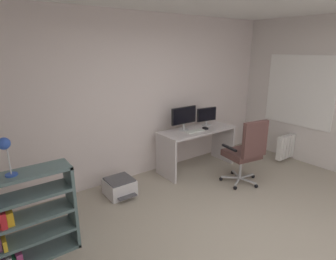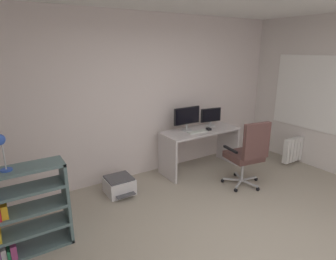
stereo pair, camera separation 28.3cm
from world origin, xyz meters
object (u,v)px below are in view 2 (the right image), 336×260
at_px(desk, 200,141).
at_px(monitor_secondary, 211,116).
at_px(keyboard, 197,132).
at_px(computer_mouse, 209,129).
at_px(monitor_main, 187,117).
at_px(radiator, 298,148).
at_px(bookshelf, 10,217).
at_px(desk_lamp, 0,144).
at_px(office_chair, 248,152).
at_px(printer, 119,185).

distance_m(desk, monitor_secondary, 0.51).
distance_m(desk, keyboard, 0.27).
bearing_deg(computer_mouse, monitor_secondary, 52.32).
distance_m(monitor_secondary, computer_mouse, 0.33).
xyz_separation_m(monitor_main, radiator, (2.00, -0.87, -0.71)).
xyz_separation_m(keyboard, bookshelf, (-2.89, -0.59, -0.29)).
relative_size(bookshelf, desk_lamp, 2.55).
distance_m(keyboard, bookshelf, 2.97).
relative_size(computer_mouse, bookshelf, 0.10).
bearing_deg(office_chair, bookshelf, 175.46).
bearing_deg(monitor_main, radiator, -23.56).
xyz_separation_m(monitor_secondary, computer_mouse, (-0.20, -0.19, -0.17)).
bearing_deg(radiator, monitor_main, 156.44).
xyz_separation_m(office_chair, desk_lamp, (-3.20, 0.26, 0.66)).
bearing_deg(bookshelf, desk, 12.80).
distance_m(desk, computer_mouse, 0.26).
distance_m(computer_mouse, bookshelf, 3.22).
bearing_deg(monitor_main, printer, -173.96).
bearing_deg(computer_mouse, desk, 151.29).
bearing_deg(bookshelf, radiator, -0.98).
bearing_deg(office_chair, printer, 152.96).
height_order(desk, monitor_main, monitor_main).
bearing_deg(bookshelf, desk_lamp, 1.11).
relative_size(printer, radiator, 0.64).
distance_m(desk, printer, 1.63).
bearing_deg(monitor_secondary, radiator, -30.94).
height_order(computer_mouse, bookshelf, bookshelf).
height_order(keyboard, bookshelf, bookshelf).
bearing_deg(bookshelf, printer, 23.87).
relative_size(bookshelf, radiator, 1.29).
bearing_deg(office_chair, radiator, 6.28).
xyz_separation_m(monitor_main, office_chair, (0.41, -1.04, -0.40)).
bearing_deg(desk_lamp, monitor_main, 15.78).
height_order(office_chair, printer, office_chair).
bearing_deg(printer, keyboard, -2.06).
bearing_deg(bookshelf, keyboard, 11.60).
bearing_deg(computer_mouse, monitor_main, 160.53).
bearing_deg(desk_lamp, keyboard, 11.67).
height_order(bookshelf, radiator, bookshelf).
bearing_deg(bookshelf, computer_mouse, 10.78).
height_order(monitor_main, printer, monitor_main).
bearing_deg(bookshelf, monitor_main, 15.67).
height_order(monitor_secondary, computer_mouse, monitor_secondary).
bearing_deg(printer, radiator, -12.25).
relative_size(desk_lamp, radiator, 0.51).
height_order(monitor_main, radiator, monitor_main).
height_order(monitor_main, office_chair, monitor_main).
xyz_separation_m(computer_mouse, office_chair, (0.07, -0.86, -0.17)).
relative_size(monitor_secondary, keyboard, 1.19).
height_order(keyboard, desk_lamp, desk_lamp).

